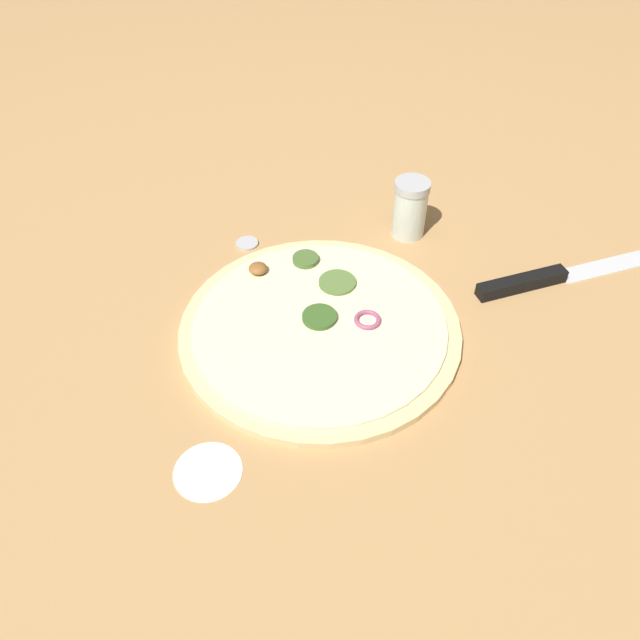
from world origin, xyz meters
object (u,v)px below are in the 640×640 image
Objects in this scene: spice_jar at (410,208)px; loose_cap at (247,242)px; pizza at (320,327)px; knife at (543,279)px.

spice_jar is 0.24m from loose_cap.
pizza is 10.80× the size of loose_cap.
knife is at bearing -126.77° from spice_jar.
pizza is at bearing 143.89° from spice_jar.
pizza is 0.31m from knife.
spice_jar is (0.19, -0.14, 0.04)m from pizza.
spice_jar reaches higher than knife.
knife is 0.41m from loose_cap.
knife reaches higher than loose_cap.
loose_cap is at bearing 27.26° from pizza.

